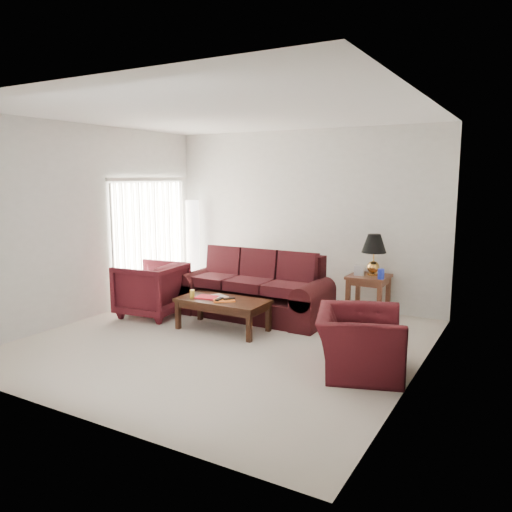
{
  "coord_description": "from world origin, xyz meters",
  "views": [
    {
      "loc": [
        3.57,
        -5.44,
        2.2
      ],
      "look_at": [
        0.0,
        0.85,
        1.05
      ],
      "focal_mm": 35.0,
      "sensor_mm": 36.0,
      "label": 1
    }
  ],
  "objects_px": {
    "sofa": "(253,286)",
    "armchair_right": "(359,342)",
    "floor_lamp": "(193,246)",
    "coffee_table": "(223,315)",
    "end_table": "(368,296)",
    "armchair_left": "(151,289)"
  },
  "relations": [
    {
      "from": "floor_lamp",
      "to": "armchair_right",
      "type": "relative_size",
      "value": 1.66
    },
    {
      "from": "floor_lamp",
      "to": "armchair_left",
      "type": "bearing_deg",
      "value": -75.19
    },
    {
      "from": "sofa",
      "to": "end_table",
      "type": "bearing_deg",
      "value": 34.5
    },
    {
      "from": "end_table",
      "to": "coffee_table",
      "type": "bearing_deg",
      "value": -132.69
    },
    {
      "from": "sofa",
      "to": "armchair_right",
      "type": "xyz_separation_m",
      "value": [
        2.19,
        -1.38,
        -0.15
      ]
    },
    {
      "from": "sofa",
      "to": "armchair_right",
      "type": "bearing_deg",
      "value": -27.3
    },
    {
      "from": "sofa",
      "to": "floor_lamp",
      "type": "height_order",
      "value": "floor_lamp"
    },
    {
      "from": "armchair_right",
      "to": "coffee_table",
      "type": "bearing_deg",
      "value": 57.52
    },
    {
      "from": "end_table",
      "to": "armchair_right",
      "type": "bearing_deg",
      "value": -75.4
    },
    {
      "from": "floor_lamp",
      "to": "armchair_right",
      "type": "height_order",
      "value": "floor_lamp"
    },
    {
      "from": "end_table",
      "to": "floor_lamp",
      "type": "bearing_deg",
      "value": 179.09
    },
    {
      "from": "sofa",
      "to": "floor_lamp",
      "type": "relative_size",
      "value": 1.36
    },
    {
      "from": "armchair_left",
      "to": "armchair_right",
      "type": "relative_size",
      "value": 0.87
    },
    {
      "from": "sofa",
      "to": "armchair_left",
      "type": "distance_m",
      "value": 1.62
    },
    {
      "from": "end_table",
      "to": "coffee_table",
      "type": "xyz_separation_m",
      "value": [
        -1.61,
        -1.75,
        -0.1
      ]
    },
    {
      "from": "sofa",
      "to": "coffee_table",
      "type": "bearing_deg",
      "value": -86.17
    },
    {
      "from": "sofa",
      "to": "coffee_table",
      "type": "relative_size",
      "value": 1.85
    },
    {
      "from": "armchair_right",
      "to": "sofa",
      "type": "bearing_deg",
      "value": 39.07
    },
    {
      "from": "floor_lamp",
      "to": "coffee_table",
      "type": "bearing_deg",
      "value": -44.0
    },
    {
      "from": "sofa",
      "to": "floor_lamp",
      "type": "bearing_deg",
      "value": 157.8
    },
    {
      "from": "armchair_left",
      "to": "coffee_table",
      "type": "xyz_separation_m",
      "value": [
        1.41,
        -0.08,
        -0.2
      ]
    },
    {
      "from": "end_table",
      "to": "sofa",
      "type": "bearing_deg",
      "value": -150.38
    }
  ]
}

